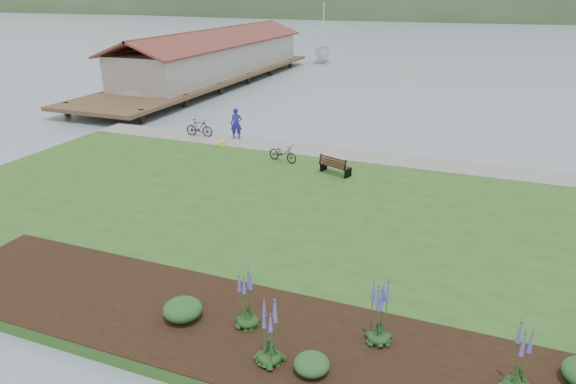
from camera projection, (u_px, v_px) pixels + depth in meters
name	position (u px, v px, depth m)	size (l,w,h in m)	color
ground	(310.00, 206.00, 23.44)	(600.00, 600.00, 0.00)	gray
lawn	(294.00, 219.00, 21.63)	(34.00, 20.00, 0.40)	#2A571E
shoreline_path	(349.00, 155.00, 29.24)	(34.00, 2.20, 0.03)	gray
garden_bed	(295.00, 342.00, 13.79)	(24.00, 4.40, 0.04)	black
far_hillside	(544.00, 19.00, 163.54)	(580.00, 80.00, 38.00)	#314C2A
pier_pavilion	(215.00, 56.00, 53.03)	(8.00, 36.00, 5.40)	#4C3826
park_bench	(334.00, 165.00, 26.03)	(1.74, 1.18, 1.00)	#321C13
person	(236.00, 121.00, 31.88)	(0.83, 0.57, 2.29)	navy
bicycle_a	(283.00, 153.00, 27.97)	(1.83, 0.64, 0.96)	black
bicycle_b	(199.00, 128.00, 32.70)	(1.83, 0.53, 1.10)	black
sailboat	(323.00, 62.00, 68.25)	(9.10, 9.26, 23.98)	silver
pannier	(223.00, 144.00, 30.79)	(0.20, 0.30, 0.33)	yellow
echium_0	(269.00, 332.00, 12.69)	(0.62, 0.62, 2.12)	#153B15
echium_1	(381.00, 312.00, 13.43)	(0.62, 0.62, 2.20)	#153B15
echium_2	(520.00, 366.00, 11.84)	(0.62, 0.62, 1.91)	#153B15
echium_4	(247.00, 300.00, 14.12)	(0.62, 0.62, 2.08)	#153B15
shrub_0	(183.00, 309.00, 14.67)	(1.13, 1.13, 0.57)	#1E4C21
shrub_1	(312.00, 364.00, 12.62)	(0.90, 0.90, 0.45)	#1E4C21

